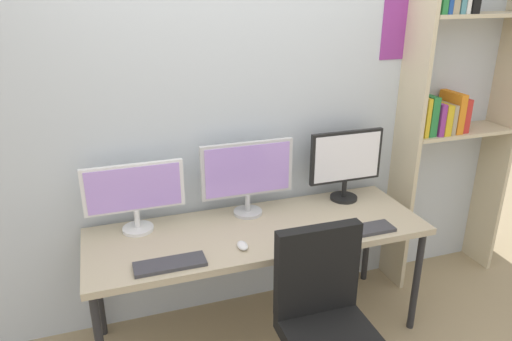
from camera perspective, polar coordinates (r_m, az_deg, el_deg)
The scene contains 9 objects.
wall_back at distance 2.98m, azimuth -2.29°, elevation 6.25°, with size 4.39×0.11×2.60m.
desk at distance 2.84m, azimuth 0.33°, elevation -7.96°, with size 1.99×0.68×0.74m.
bookshelf at distance 3.52m, azimuth 22.52°, elevation 7.28°, with size 0.83×0.28×2.21m.
monitor_left at distance 2.78m, azimuth -14.44°, elevation -2.59°, with size 0.57×0.18×0.41m.
monitor_center at distance 2.88m, azimuth -1.04°, elevation -0.35°, with size 0.58×0.18×0.47m.
monitor_right at distance 3.14m, azimuth 10.80°, elevation 1.11°, with size 0.50×0.18×0.47m.
keyboard_left at distance 2.50m, azimuth -10.32°, elevation -11.04°, with size 0.37×0.13×0.02m, color #38383D.
keyboard_right at distance 2.84m, azimuth 12.70°, elevation -7.02°, with size 0.38×0.13×0.02m, color #38383D.
computer_mouse at distance 2.61m, azimuth -1.63°, elevation -9.03°, with size 0.06×0.10×0.03m, color silver.
Camera 1 is at (-0.81, -1.74, 2.08)m, focal length 33.19 mm.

